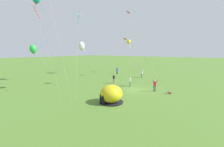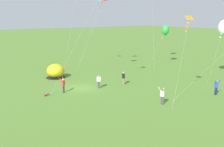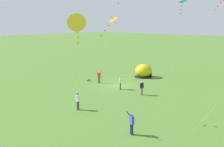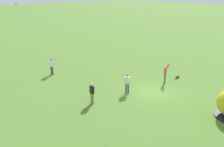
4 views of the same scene
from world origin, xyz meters
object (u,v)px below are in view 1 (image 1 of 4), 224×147
at_px(person_strolling, 155,85).
at_px(kite_yellow, 129,42).
at_px(kite_cyan, 79,16).
at_px(person_arms_raised, 142,73).
at_px(toddler_crawling, 169,93).
at_px(kite_red, 35,10).
at_px(person_center_field, 114,78).
at_px(kite_green, 33,49).
at_px(kite_white, 82,46).
at_px(person_far_back, 117,70).
at_px(kite_orange, 126,41).
at_px(kite_pink, 130,16).
at_px(popup_tent, 111,94).
at_px(person_watching_sky, 130,81).

distance_m(person_strolling, kite_yellow, 21.43).
bearing_deg(kite_cyan, person_arms_raised, -9.09).
distance_m(toddler_crawling, kite_red, 21.39).
relative_size(person_center_field, kite_green, 0.24).
height_order(kite_green, kite_white, kite_white).
distance_m(person_far_back, kite_green, 19.93).
bearing_deg(kite_green, kite_orange, -39.33).
height_order(person_center_field, kite_red, kite_red).
height_order(toddler_crawling, kite_pink, kite_pink).
distance_m(person_center_field, kite_cyan, 12.35).
xyz_separation_m(person_arms_raised, kite_white, (-3.69, 15.63, 6.37)).
xyz_separation_m(kite_orange, kite_cyan, (-15.52, -1.40, 2.49)).
xyz_separation_m(toddler_crawling, kite_white, (6.06, 24.41, 7.19)).
distance_m(popup_tent, kite_red, 14.93).
distance_m(person_center_field, person_far_back, 11.57).
relative_size(person_watching_sky, kite_green, 0.24).
height_order(person_far_back, kite_pink, kite_pink).
xyz_separation_m(person_strolling, kite_yellow, (15.23, 13.14, 7.40)).
xyz_separation_m(person_center_field, kite_green, (-7.11, 14.96, 5.45)).
relative_size(toddler_crawling, kite_red, 0.05).
height_order(toddler_crawling, kite_orange, kite_orange).
xyz_separation_m(kite_green, kite_white, (12.15, -0.92, 0.96)).
distance_m(person_arms_raised, kite_red, 23.59).
bearing_deg(person_strolling, toddler_crawling, -89.55).
bearing_deg(kite_cyan, person_center_field, -7.65).
relative_size(popup_tent, toddler_crawling, 5.13).
bearing_deg(kite_white, person_strolling, -105.27).
xyz_separation_m(person_strolling, person_center_field, (1.04, 8.21, -0.03)).
bearing_deg(person_center_field, popup_tent, -146.16).
bearing_deg(person_far_back, kite_white, 121.10).
relative_size(kite_orange, kite_green, 1.24).
xyz_separation_m(toddler_crawling, kite_yellow, (15.21, 15.29, 8.22)).
bearing_deg(kite_orange, person_far_back, 66.16).
bearing_deg(kite_red, kite_white, 29.75).
bearing_deg(person_center_field, person_far_back, 31.46).
relative_size(person_strolling, kite_white, 0.22).
bearing_deg(kite_red, person_arms_raised, -16.77).
bearing_deg(person_strolling, kite_orange, 48.73).
bearing_deg(kite_cyan, toddler_crawling, -61.15).
distance_m(kite_orange, kite_green, 19.96).
xyz_separation_m(person_strolling, person_far_back, (10.91, 14.25, 0.00)).
height_order(kite_cyan, kite_white, kite_cyan).
bearing_deg(person_watching_sky, toddler_crawling, -95.76).
distance_m(popup_tent, person_watching_sky, 8.74).
xyz_separation_m(person_far_back, kite_white, (-4.83, 8.01, 6.37)).
height_order(kite_pink, kite_yellow, kite_pink).
xyz_separation_m(person_strolling, person_arms_raised, (9.77, 6.63, 0.00)).
xyz_separation_m(popup_tent, person_center_field, (8.79, 5.90, -0.03)).
bearing_deg(person_far_back, person_arms_raised, -98.54).
height_order(popup_tent, person_far_back, popup_tent).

